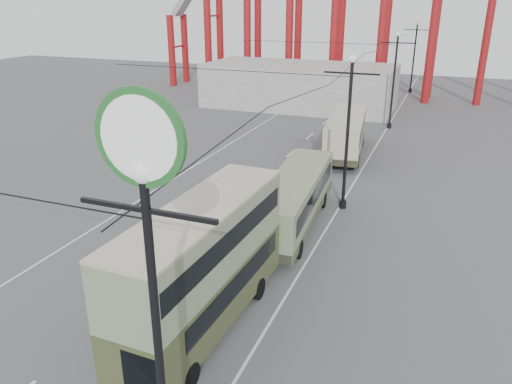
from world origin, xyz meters
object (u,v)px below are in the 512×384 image
at_px(double_decker_bus, 203,263).
at_px(single_decker_cream, 346,132).
at_px(single_decker_green, 294,198).
at_px(pedestrian, 251,223).
at_px(lamp_post_near, 148,230).

bearing_deg(double_decker_bus, single_decker_cream, 91.54).
relative_size(single_decker_green, pedestrian, 5.47).
relative_size(lamp_post_near, single_decker_green, 0.99).
bearing_deg(lamp_post_near, double_decker_bus, 109.71).
height_order(lamp_post_near, single_decker_green, lamp_post_near).
bearing_deg(pedestrian, lamp_post_near, 69.87).
distance_m(lamp_post_near, single_decker_green, 18.48).
height_order(lamp_post_near, single_decker_cream, lamp_post_near).
xyz_separation_m(lamp_post_near, single_decker_cream, (-2.29, 32.54, -5.99)).
relative_size(double_decker_bus, pedestrian, 4.94).
height_order(lamp_post_near, double_decker_bus, lamp_post_near).
height_order(double_decker_bus, single_decker_green, double_decker_bus).
bearing_deg(pedestrian, double_decker_bus, 64.71).
bearing_deg(single_decker_cream, single_decker_green, -96.06).
distance_m(single_decker_cream, pedestrian, 17.80).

